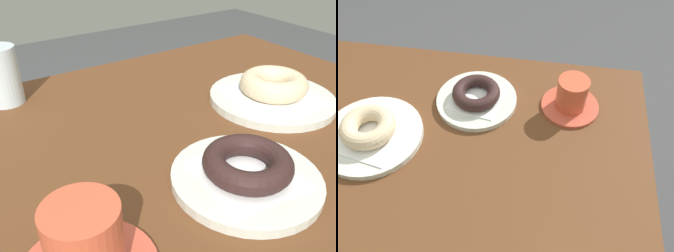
{
  "view_description": "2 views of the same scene",
  "coord_description": "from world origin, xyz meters",
  "views": [
    {
      "loc": [
        -0.34,
        -0.43,
        1.01
      ],
      "look_at": [
        -0.07,
        -0.03,
        0.73
      ],
      "focal_mm": 38.85,
      "sensor_mm": 36.0,
      "label": 1
    },
    {
      "loc": [
        -0.21,
        0.44,
        1.35
      ],
      "look_at": [
        -0.13,
        -0.06,
        0.75
      ],
      "focal_mm": 38.35,
      "sensor_mm": 36.0,
      "label": 2
    }
  ],
  "objects": [
    {
      "name": "napkin_chocolate_ring",
      "position": [
        -0.04,
        -0.17,
        0.72
      ],
      "size": [
        0.14,
        0.14,
        0.0
      ],
      "primitive_type": "cube",
      "rotation": [
        0.0,
        0.0,
        -0.15
      ],
      "color": "white",
      "rests_on": "plate_chocolate_ring"
    },
    {
      "name": "napkin_sugar_ring",
      "position": [
        0.17,
        -0.02,
        0.72
      ],
      "size": [
        0.18,
        0.18,
        0.0
      ],
      "primitive_type": "cube",
      "rotation": [
        0.0,
        0.0,
        -0.18
      ],
      "color": "white",
      "rests_on": "plate_sugar_ring"
    },
    {
      "name": "table",
      "position": [
        0.0,
        0.0,
        0.58
      ],
      "size": [
        0.92,
        0.7,
        0.7
      ],
      "color": "brown",
      "rests_on": "ground_plane"
    },
    {
      "name": "plate_sugar_ring",
      "position": [
        0.17,
        -0.02,
        0.71
      ],
      "size": [
        0.23,
        0.23,
        0.01
      ],
      "primitive_type": "cylinder",
      "color": "silver",
      "rests_on": "table"
    },
    {
      "name": "donut_sugar_ring",
      "position": [
        0.17,
        -0.02,
        0.74
      ],
      "size": [
        0.12,
        0.12,
        0.04
      ],
      "primitive_type": "torus",
      "color": "beige",
      "rests_on": "napkin_sugar_ring"
    },
    {
      "name": "water_glass",
      "position": [
        -0.25,
        0.26,
        0.76
      ],
      "size": [
        0.06,
        0.06,
        0.11
      ],
      "primitive_type": "cylinder",
      "color": "silver",
      "rests_on": "table"
    },
    {
      "name": "plate_chocolate_ring",
      "position": [
        -0.04,
        -0.17,
        0.71
      ],
      "size": [
        0.2,
        0.2,
        0.01
      ],
      "primitive_type": "cylinder",
      "color": "silver",
      "rests_on": "table"
    },
    {
      "name": "coffee_cup",
      "position": [
        -0.27,
        -0.18,
        0.74
      ],
      "size": [
        0.14,
        0.14,
        0.09
      ],
      "color": "#CB4F39",
      "rests_on": "table"
    },
    {
      "name": "donut_chocolate_ring",
      "position": [
        -0.04,
        -0.17,
        0.74
      ],
      "size": [
        0.12,
        0.12,
        0.03
      ],
      "primitive_type": "torus",
      "color": "#301C1B",
      "rests_on": "napkin_chocolate_ring"
    }
  ]
}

